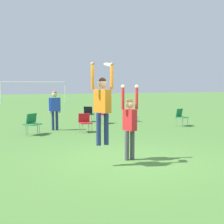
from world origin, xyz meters
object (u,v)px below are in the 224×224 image
Objects in this scene: person_defending at (130,121)px; camping_chair_0 at (181,116)px; camping_chair_5 at (103,114)px; person_spectator_near at (55,107)px; cooler_box at (133,119)px; camping_chair_3 at (85,121)px; camping_chair_4 at (89,113)px; person_jumping at (102,102)px; frisbee at (109,65)px; camping_chair_1 at (32,122)px.

person_defending is 7.53m from camping_chair_0.
camping_chair_5 is 3.20m from person_spectator_near.
cooler_box is at bearing 16.55° from person_spectator_near.
camping_chair_3 is (-4.93, 0.01, -0.04)m from camping_chair_0.
camping_chair_3 is 4.46m from cooler_box.
person_jumping is at bearing 103.28° from camping_chair_4.
frisbee is (0.23, 0.14, 0.92)m from person_jumping.
camping_chair_5 reaches higher than cooler_box.
frisbee is 0.31× the size of camping_chair_5.
person_jumping is 6.59m from person_spectator_near.
person_spectator_near is (-2.44, -2.42, 0.56)m from camping_chair_4.
camping_chair_1 is at bearing -142.69° from person_spectator_near.
frisbee is at bearing -91.95° from person_spectator_near.
camping_chair_4 is 0.47× the size of person_spectator_near.
camping_chair_3 is at bearing -46.05° from person_spectator_near.
camping_chair_3 is 1.61m from person_spectator_near.
camping_chair_5 is (-3.16, 2.44, -0.02)m from camping_chair_0.
camping_chair_4 is at bearing -106.35° from camping_chair_3.
person_defending is 2.35× the size of camping_chair_1.
frisbee is at bearing 61.50° from camping_chair_5.
camping_chair_4 is 0.96× the size of camping_chair_5.
camping_chair_5 is (3.97, 2.28, -0.02)m from camping_chair_1.
camping_chair_4 is at bearing 43.60° from person_spectator_near.
camping_chair_4 is at bearing -65.08° from camping_chair_0.
camping_chair_0 is 4.93m from camping_chair_3.
person_jumping is 9.61m from cooler_box.
cooler_box is at bearing -139.64° from camping_chair_3.
person_spectator_near is at bearing 17.85° from camping_chair_5.
frisbee reaches higher than camping_chair_0.
person_defending is 2.54× the size of camping_chair_3.
person_spectator_near is at bearing 179.23° from camping_chair_1.
person_jumping reaches higher than person_defending.
camping_chair_0 reaches higher than cooler_box.
camping_chair_3 is at bearing 157.40° from person_defending.
camping_chair_4 is (2.52, 8.84, -2.03)m from frisbee.
camping_chair_0 is 1.03× the size of camping_chair_4.
camping_chair_0 is at bearing 134.39° from camping_chair_5.
camping_chair_3 is at bearing -31.39° from person_jumping.
camping_chair_0 is 1.07× the size of camping_chair_3.
cooler_box is at bearing 58.89° from frisbee.
person_defending is 8.85m from cooler_box.
person_spectator_near is 3.81× the size of cooler_box.
person_jumping is 1.17× the size of person_spectator_near.
person_spectator_near reaches higher than cooler_box.
cooler_box is (4.78, 7.93, -2.37)m from frisbee.
person_jumping reaches higher than cooler_box.
camping_chair_5 reaches higher than camping_chair_1.
frisbee reaches higher than cooler_box.
person_spectator_near is at bearing -20.10° from person_jumping.
camping_chair_0 is 0.99× the size of camping_chair_5.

